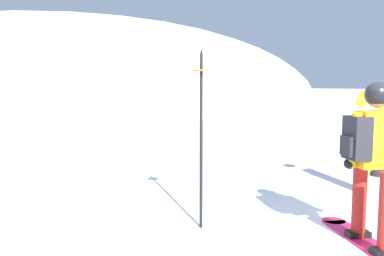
% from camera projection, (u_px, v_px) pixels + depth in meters
% --- Properties ---
extents(ridge_peak_main, '(43.75, 39.37, 14.78)m').
position_uv_depth(ridge_peak_main, '(78.00, 104.00, 36.84)').
color(ridge_peak_main, white).
rests_on(ridge_peak_main, ground).
extents(snowboarder_main, '(0.92, 1.70, 1.71)m').
position_uv_depth(snowboarder_main, '(371.00, 160.00, 4.16)').
color(snowboarder_main, '#D11E5B').
rests_on(snowboarder_main, ground).
extents(spare_snowboard, '(0.28, 0.49, 1.60)m').
position_uv_depth(spare_snowboard, '(371.00, 141.00, 6.34)').
color(spare_snowboard, orange).
rests_on(spare_snowboard, ground).
extents(piste_marker_near, '(0.20, 0.20, 2.11)m').
position_uv_depth(piste_marker_near, '(201.00, 127.00, 4.72)').
color(piste_marker_near, black).
rests_on(piste_marker_near, ground).
extents(rock_dark, '(0.49, 0.42, 0.35)m').
position_uv_depth(rock_dark, '(382.00, 175.00, 7.67)').
color(rock_dark, '#282628').
rests_on(rock_dark, ground).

